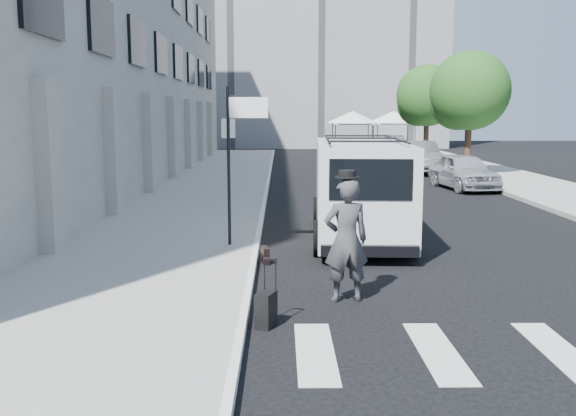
{
  "coord_description": "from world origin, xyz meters",
  "views": [
    {
      "loc": [
        -1.44,
        -10.98,
        3.1
      ],
      "look_at": [
        -1.31,
        1.04,
        1.3
      ],
      "focal_mm": 40.0,
      "sensor_mm": 36.0,
      "label": 1
    }
  ],
  "objects_px": {
    "businessman": "(346,240)",
    "parked_car_a": "(464,171)",
    "briefcase": "(265,255)",
    "cargo_van": "(360,189)",
    "parked_car_c": "(395,146)",
    "parked_car_b": "(419,157)",
    "suitcase": "(266,309)"
  },
  "relations": [
    {
      "from": "businessman",
      "to": "parked_car_a",
      "type": "bearing_deg",
      "value": -122.24
    },
    {
      "from": "briefcase",
      "to": "cargo_van",
      "type": "xyz_separation_m",
      "value": [
        2.28,
        2.72,
        1.06
      ]
    },
    {
      "from": "businessman",
      "to": "parked_car_a",
      "type": "xyz_separation_m",
      "value": [
        6.36,
        15.59,
        -0.29
      ]
    },
    {
      "from": "briefcase",
      "to": "parked_car_c",
      "type": "relative_size",
      "value": 0.09
    },
    {
      "from": "businessman",
      "to": "parked_car_a",
      "type": "distance_m",
      "value": 16.84
    },
    {
      "from": "parked_car_b",
      "to": "parked_car_c",
      "type": "relative_size",
      "value": 0.98
    },
    {
      "from": "briefcase",
      "to": "parked_car_c",
      "type": "height_order",
      "value": "parked_car_c"
    },
    {
      "from": "businessman",
      "to": "parked_car_b",
      "type": "height_order",
      "value": "businessman"
    },
    {
      "from": "cargo_van",
      "to": "parked_car_c",
      "type": "relative_size",
      "value": 1.29
    },
    {
      "from": "suitcase",
      "to": "parked_car_a",
      "type": "relative_size",
      "value": 0.23
    },
    {
      "from": "cargo_van",
      "to": "parked_car_a",
      "type": "bearing_deg",
      "value": 64.59
    },
    {
      "from": "cargo_van",
      "to": "businessman",
      "type": "bearing_deg",
      "value": -96.29
    },
    {
      "from": "briefcase",
      "to": "parked_car_a",
      "type": "xyz_separation_m",
      "value": [
        7.76,
        12.89,
        0.56
      ]
    },
    {
      "from": "businessman",
      "to": "parked_car_a",
      "type": "relative_size",
      "value": 0.48
    },
    {
      "from": "parked_car_b",
      "to": "suitcase",
      "type": "bearing_deg",
      "value": -107.2
    },
    {
      "from": "suitcase",
      "to": "briefcase",
      "type": "bearing_deg",
      "value": 113.11
    },
    {
      "from": "businessman",
      "to": "parked_car_b",
      "type": "relative_size",
      "value": 0.42
    },
    {
      "from": "briefcase",
      "to": "parked_car_a",
      "type": "relative_size",
      "value": 0.1
    },
    {
      "from": "briefcase",
      "to": "parked_car_b",
      "type": "distance_m",
      "value": 21.42
    },
    {
      "from": "briefcase",
      "to": "suitcase",
      "type": "relative_size",
      "value": 0.44
    },
    {
      "from": "parked_car_b",
      "to": "parked_car_c",
      "type": "distance_m",
      "value": 13.1
    },
    {
      "from": "parked_car_c",
      "to": "businessman",
      "type": "bearing_deg",
      "value": -99.28
    },
    {
      "from": "parked_car_a",
      "to": "parked_car_b",
      "type": "distance_m",
      "value": 7.18
    },
    {
      "from": "suitcase",
      "to": "parked_car_b",
      "type": "distance_m",
      "value": 25.17
    },
    {
      "from": "businessman",
      "to": "cargo_van",
      "type": "relative_size",
      "value": 0.32
    },
    {
      "from": "parked_car_a",
      "to": "parked_car_c",
      "type": "height_order",
      "value": "parked_car_a"
    },
    {
      "from": "briefcase",
      "to": "parked_car_b",
      "type": "relative_size",
      "value": 0.09
    },
    {
      "from": "parked_car_c",
      "to": "briefcase",
      "type": "bearing_deg",
      "value": -102.47
    },
    {
      "from": "suitcase",
      "to": "parked_car_a",
      "type": "height_order",
      "value": "parked_car_a"
    },
    {
      "from": "parked_car_c",
      "to": "parked_car_b",
      "type": "bearing_deg",
      "value": -92.85
    },
    {
      "from": "suitcase",
      "to": "parked_car_a",
      "type": "bearing_deg",
      "value": 87.15
    },
    {
      "from": "parked_car_b",
      "to": "briefcase",
      "type": "bearing_deg",
      "value": -110.61
    }
  ]
}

